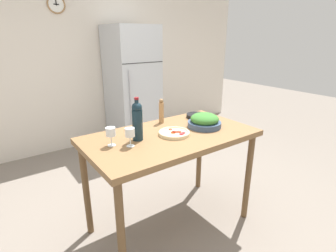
{
  "coord_description": "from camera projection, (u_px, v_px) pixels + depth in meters",
  "views": [
    {
      "loc": [
        -1.22,
        -1.65,
        1.7
      ],
      "look_at": [
        0.0,
        0.04,
        0.97
      ],
      "focal_mm": 28.0,
      "sensor_mm": 36.0,
      "label": 1
    }
  ],
  "objects": [
    {
      "name": "refrigerator",
      "position": [
        132.0,
        87.0,
        4.11
      ],
      "size": [
        0.67,
        0.74,
        1.84
      ],
      "color": "#B7BCC1",
      "rests_on": "ground_plane"
    },
    {
      "name": "ground_plane",
      "position": [
        170.0,
        223.0,
        2.5
      ],
      "size": [
        14.0,
        14.0,
        0.0
      ],
      "primitive_type": "plane",
      "color": "slate"
    },
    {
      "name": "prep_counter",
      "position": [
        171.0,
        145.0,
        2.23
      ],
      "size": [
        1.43,
        0.8,
        0.91
      ],
      "color": "brown",
      "rests_on": "ground_plane"
    },
    {
      "name": "wall_back",
      "position": [
        76.0,
        63.0,
        3.91
      ],
      "size": [
        6.4,
        0.08,
        2.6
      ],
      "color": "silver",
      "rests_on": "ground_plane"
    },
    {
      "name": "wine_bottle",
      "position": [
        137.0,
        120.0,
        2.02
      ],
      "size": [
        0.08,
        0.08,
        0.34
      ],
      "color": "#142833",
      "rests_on": "prep_counter"
    },
    {
      "name": "wine_glass_far",
      "position": [
        111.0,
        133.0,
        1.93
      ],
      "size": [
        0.07,
        0.07,
        0.14
      ],
      "color": "silver",
      "rests_on": "prep_counter"
    },
    {
      "name": "salad_bowl",
      "position": [
        205.0,
        121.0,
        2.35
      ],
      "size": [
        0.3,
        0.3,
        0.13
      ],
      "color": "#384C6B",
      "rests_on": "prep_counter"
    },
    {
      "name": "homemade_pizza",
      "position": [
        174.0,
        133.0,
        2.18
      ],
      "size": [
        0.26,
        0.26,
        0.03
      ],
      "color": "beige",
      "rests_on": "prep_counter"
    },
    {
      "name": "pepper_mill",
      "position": [
        161.0,
        111.0,
        2.44
      ],
      "size": [
        0.05,
        0.05,
        0.23
      ],
      "color": "#AD7F51",
      "rests_on": "prep_counter"
    },
    {
      "name": "cast_iron_skillet",
      "position": [
        197.0,
        116.0,
        2.63
      ],
      "size": [
        0.3,
        0.25,
        0.04
      ],
      "color": "black",
      "rests_on": "prep_counter"
    },
    {
      "name": "wine_glass_near",
      "position": [
        130.0,
        133.0,
        1.92
      ],
      "size": [
        0.07,
        0.07,
        0.14
      ],
      "color": "silver",
      "rests_on": "prep_counter"
    }
  ]
}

